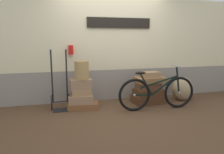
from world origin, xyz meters
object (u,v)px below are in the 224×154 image
(suitcase_7, at_px, (150,80))
(suitcase_0, at_px, (83,105))
(burlap_sack, at_px, (182,89))
(suitcase_6, at_px, (148,86))
(suitcase_5, at_px, (149,92))
(bicycle, at_px, (157,93))
(luggage_trolley, at_px, (60,96))
(suitcase_2, at_px, (82,92))
(suitcase_4, at_px, (148,99))
(wicker_basket, at_px, (82,70))
(suitcase_3, at_px, (81,84))
(suitcase_8, at_px, (150,74))
(suitcase_1, at_px, (81,99))

(suitcase_7, bearing_deg, suitcase_0, 177.65)
(burlap_sack, bearing_deg, suitcase_6, -178.72)
(suitcase_5, bearing_deg, bicycle, -99.76)
(suitcase_0, bearing_deg, luggage_trolley, -179.96)
(suitcase_2, distance_m, luggage_trolley, 0.45)
(suitcase_5, bearing_deg, suitcase_6, -158.80)
(suitcase_4, relative_size, wicker_basket, 1.86)
(suitcase_4, distance_m, luggage_trolley, 1.97)
(suitcase_2, distance_m, suitcase_7, 1.55)
(suitcase_3, xyz_separation_m, burlap_sack, (2.41, 0.01, -0.24))
(suitcase_0, xyz_separation_m, suitcase_2, (-0.02, 0.00, 0.29))
(suitcase_8, distance_m, luggage_trolley, 2.01)
(suitcase_0, bearing_deg, suitcase_6, 7.58)
(suitcase_0, relative_size, suitcase_2, 1.57)
(suitcase_7, bearing_deg, suitcase_4, 115.66)
(suitcase_0, distance_m, suitcase_2, 0.29)
(suitcase_3, height_order, wicker_basket, wicker_basket)
(suitcase_0, bearing_deg, burlap_sack, 7.79)
(wicker_basket, bearing_deg, suitcase_8, -0.45)
(suitcase_7, relative_size, burlap_sack, 1.18)
(suitcase_8, height_order, bicycle, bicycle)
(suitcase_5, relative_size, suitcase_6, 1.27)
(suitcase_0, xyz_separation_m, wicker_basket, (-0.01, 0.00, 0.75))
(suitcase_1, relative_size, burlap_sack, 0.90)
(suitcase_0, relative_size, bicycle, 0.38)
(wicker_basket, bearing_deg, suitcase_2, 177.28)
(suitcase_7, bearing_deg, suitcase_5, 82.94)
(suitcase_7, distance_m, luggage_trolley, 1.99)
(suitcase_0, bearing_deg, suitcase_5, 8.04)
(suitcase_0, relative_size, suitcase_8, 1.52)
(suitcase_5, xyz_separation_m, bicycle, (-0.04, -0.48, 0.11))
(burlap_sack, bearing_deg, suitcase_4, -178.78)
(suitcase_4, bearing_deg, suitcase_1, 174.57)
(suitcase_0, distance_m, wicker_basket, 0.75)
(suitcase_1, height_order, suitcase_8, suitcase_8)
(suitcase_8, xyz_separation_m, luggage_trolley, (-1.97, 0.06, -0.38))
(suitcase_4, distance_m, burlap_sack, 0.90)
(luggage_trolley, bearing_deg, suitcase_4, -1.02)
(suitcase_7, relative_size, suitcase_8, 1.58)
(wicker_basket, distance_m, bicycle, 1.62)
(suitcase_2, xyz_separation_m, suitcase_5, (1.54, 0.03, -0.11))
(suitcase_0, bearing_deg, suitcase_1, -158.34)
(suitcase_3, xyz_separation_m, luggage_trolley, (-0.43, 0.02, -0.24))
(suitcase_2, height_order, suitcase_3, suitcase_3)
(suitcase_2, relative_size, suitcase_8, 0.96)
(suitcase_2, relative_size, bicycle, 0.24)
(suitcase_3, bearing_deg, wicker_basket, -53.83)
(suitcase_0, xyz_separation_m, suitcase_1, (-0.05, -0.01, 0.14))
(suitcase_6, distance_m, wicker_basket, 1.55)
(suitcase_7, bearing_deg, suitcase_3, 176.49)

